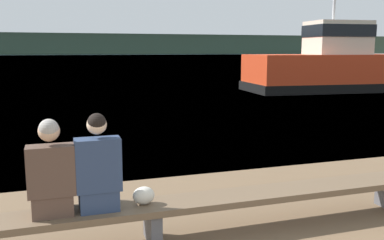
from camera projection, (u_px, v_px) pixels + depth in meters
name	position (u px, v px, depth m)	size (l,w,h in m)	color
water_surface	(55.00, 57.00, 119.21)	(240.00, 240.00, 0.00)	#5684A3
far_shoreline	(53.00, 44.00, 164.29)	(600.00, 12.00, 8.06)	#2D3D2D
bench_main	(152.00, 211.00, 4.51)	(6.84, 0.47, 0.42)	brown
person_left	(51.00, 175.00, 4.13)	(0.44, 0.38, 0.96)	#4C382D
person_right	(98.00, 170.00, 4.27)	(0.44, 0.38, 1.00)	navy
shopping_bag	(144.00, 196.00, 4.47)	(0.23, 0.16, 0.19)	beige
tugboat_red	(330.00, 69.00, 21.11)	(8.37, 4.14, 6.60)	red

